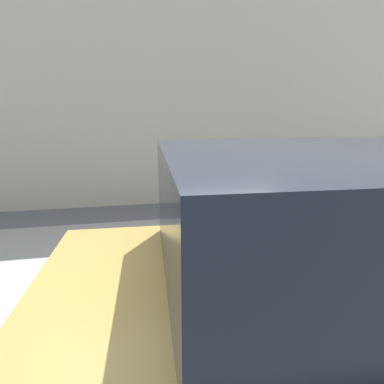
% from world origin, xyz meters
% --- Properties ---
extents(sidewalk, '(24.00, 2.80, 0.11)m').
position_xyz_m(sidewalk, '(0.00, 2.20, 0.05)').
color(sidewalk, '#9E9B96').
rests_on(sidewalk, ground_plane).
extents(building_facade, '(24.00, 0.30, 5.00)m').
position_xyz_m(building_facade, '(0.00, 5.15, 2.50)').
color(building_facade, beige).
rests_on(building_facade, ground_plane).
extents(parking_meter, '(0.18, 0.15, 1.46)m').
position_xyz_m(parking_meter, '(0.35, 1.02, 1.14)').
color(parking_meter, gray).
rests_on(parking_meter, sidewalk).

